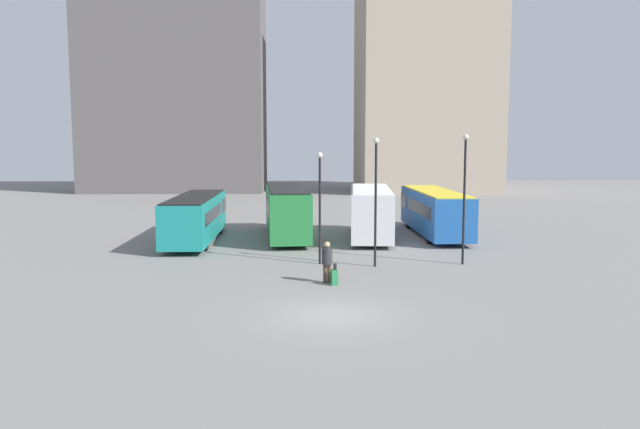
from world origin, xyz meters
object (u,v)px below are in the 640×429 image
at_px(lamp_post_1, 320,199).
at_px(lamp_post_2, 376,192).
at_px(bus_0, 196,217).
at_px(bus_2, 371,211).
at_px(bus_1, 286,210).
at_px(bus_3, 434,211).
at_px(lamp_post_0, 464,190).
at_px(traveler, 327,258).
at_px(suitcase, 334,277).

distance_m(lamp_post_1, lamp_post_2, 2.82).
distance_m(bus_0, lamp_post_2, 13.29).
bearing_deg(bus_2, lamp_post_2, 179.78).
bearing_deg(bus_2, bus_1, 87.70).
bearing_deg(bus_0, lamp_post_1, -135.85).
xyz_separation_m(bus_3, lamp_post_0, (-0.65, -10.15, 2.14)).
bearing_deg(bus_1, bus_2, -101.34).
height_order(bus_0, bus_3, bus_3).
relative_size(bus_2, traveler, 5.18).
bearing_deg(lamp_post_1, suitcase, -83.82).
distance_m(bus_2, traveler, 13.15).
xyz_separation_m(bus_1, suitcase, (2.44, -13.78, -1.42)).
relative_size(traveler, lamp_post_0, 0.28).
distance_m(bus_0, suitcase, 14.65).
height_order(bus_2, lamp_post_1, lamp_post_1).
distance_m(lamp_post_0, lamp_post_1, 7.19).
height_order(bus_1, lamp_post_0, lamp_post_0).
relative_size(bus_2, lamp_post_2, 1.49).
bearing_deg(traveler, bus_2, -20.68).
distance_m(bus_1, bus_2, 5.42).
relative_size(bus_2, lamp_post_1, 1.67).
bearing_deg(bus_0, traveler, -147.57).
distance_m(bus_0, lamp_post_1, 10.77).
bearing_deg(bus_3, bus_2, 107.15).
xyz_separation_m(traveler, lamp_post_0, (6.96, 4.00, 2.69)).
bearing_deg(lamp_post_2, bus_1, 115.31).
bearing_deg(lamp_post_2, bus_0, 141.08).
bearing_deg(bus_2, lamp_post_0, -152.48).
bearing_deg(lamp_post_2, bus_2, 85.34).
bearing_deg(lamp_post_0, bus_1, 134.19).
bearing_deg(bus_1, lamp_post_0, -140.40).
bearing_deg(bus_3, suitcase, 152.40).
distance_m(bus_2, lamp_post_2, 9.40).
relative_size(suitcase, lamp_post_0, 0.15).
distance_m(bus_3, suitcase, 16.35).
xyz_separation_m(bus_0, traveler, (7.71, -11.79, -0.47)).
distance_m(bus_3, lamp_post_1, 12.71).
bearing_deg(suitcase, bus_2, -19.00).
height_order(lamp_post_1, lamp_post_2, lamp_post_2).
height_order(bus_1, suitcase, bus_1).
distance_m(bus_1, traveler, 13.55).
height_order(bus_0, bus_2, bus_2).
relative_size(bus_0, lamp_post_2, 1.74).
height_order(bus_2, traveler, bus_2).
height_order(lamp_post_0, lamp_post_1, lamp_post_0).
distance_m(bus_1, bus_3, 9.78).
distance_m(suitcase, lamp_post_1, 5.57).
bearing_deg(traveler, bus_3, -34.64).
bearing_deg(lamp_post_0, bus_0, 152.01).
distance_m(traveler, lamp_post_1, 4.82).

